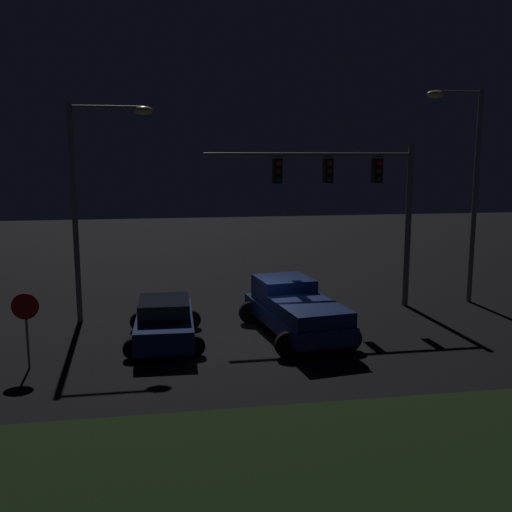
# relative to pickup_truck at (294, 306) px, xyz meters

# --- Properties ---
(ground_plane) EXTENTS (80.00, 80.00, 0.00)m
(ground_plane) POSITION_rel_pickup_truck_xyz_m (-1.19, -0.12, -1.00)
(ground_plane) COLOR black
(grass_median) EXTENTS (25.74, 5.04, 0.10)m
(grass_median) POSITION_rel_pickup_truck_xyz_m (-1.19, -8.33, -0.95)
(grass_median) COLOR black
(grass_median) RESTS_ON ground_plane
(pickup_truck) EXTENTS (3.38, 5.63, 1.80)m
(pickup_truck) POSITION_rel_pickup_truck_xyz_m (0.00, 0.00, 0.00)
(pickup_truck) COLOR navy
(pickup_truck) RESTS_ON ground_plane
(car_sedan) EXTENTS (2.57, 4.45, 1.51)m
(car_sedan) POSITION_rel_pickup_truck_xyz_m (-4.37, -0.17, -0.26)
(car_sedan) COLOR navy
(car_sedan) RESTS_ON ground_plane
(traffic_signal_gantry) EXTENTS (8.32, 0.56, 6.50)m
(traffic_signal_gantry) POSITION_rel_pickup_truck_xyz_m (3.00, 3.15, 3.90)
(traffic_signal_gantry) COLOR slate
(traffic_signal_gantry) RESTS_ON ground_plane
(street_lamp_left) EXTENTS (3.00, 0.44, 7.91)m
(street_lamp_left) POSITION_rel_pickup_truck_xyz_m (-6.81, 2.90, 4.04)
(street_lamp_left) COLOR slate
(street_lamp_left) RESTS_ON ground_plane
(street_lamp_right) EXTENTS (2.42, 0.44, 8.70)m
(street_lamp_right) POSITION_rel_pickup_truck_xyz_m (7.92, 3.31, 4.41)
(street_lamp_right) COLOR slate
(street_lamp_right) RESTS_ON ground_plane
(stop_sign) EXTENTS (0.76, 0.08, 2.23)m
(stop_sign) POSITION_rel_pickup_truck_xyz_m (-8.27, -1.92, 0.56)
(stop_sign) COLOR slate
(stop_sign) RESTS_ON ground_plane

